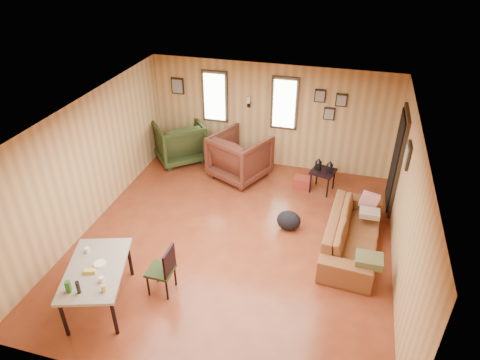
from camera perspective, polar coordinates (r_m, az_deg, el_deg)
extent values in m
cube|color=brown|center=(7.85, -0.79, -8.10)|extent=(5.50, 6.00, 0.02)
cube|color=#997C5B|center=(6.59, -0.94, 8.39)|extent=(5.50, 6.00, 0.02)
cube|color=tan|center=(9.75, 4.14, 8.47)|extent=(5.50, 0.02, 2.40)
cube|color=tan|center=(5.01, -11.03, -18.40)|extent=(5.50, 0.02, 2.40)
cube|color=tan|center=(8.26, -19.60, 2.16)|extent=(0.02, 6.00, 2.40)
cube|color=tan|center=(7.01, 21.40, -3.72)|extent=(0.02, 6.00, 2.40)
cube|color=black|center=(9.90, -3.35, 11.03)|extent=(0.60, 0.05, 1.20)
cube|color=#E0F2D1|center=(9.87, -3.42, 10.96)|extent=(0.48, 0.04, 1.06)
cube|color=black|center=(9.54, 5.96, 10.11)|extent=(0.60, 0.05, 1.20)
cube|color=#E0F2D1|center=(9.50, 5.91, 10.02)|extent=(0.48, 0.04, 1.06)
cube|color=black|center=(9.71, 1.19, 10.02)|extent=(0.07, 0.05, 0.12)
cylinder|color=silver|center=(9.60, 1.11, 10.62)|extent=(0.07, 0.07, 0.14)
cube|color=black|center=(8.78, 20.24, 2.33)|extent=(0.06, 1.00, 2.05)
cube|color=black|center=(8.78, 19.98, 2.37)|extent=(0.04, 0.82, 1.90)
cube|color=black|center=(9.37, 10.64, 10.97)|extent=(0.24, 0.04, 0.28)
cube|color=#9E998C|center=(9.34, 10.62, 10.91)|extent=(0.19, 0.02, 0.22)
cube|color=black|center=(9.36, 13.38, 10.32)|extent=(0.24, 0.04, 0.28)
cube|color=#9E998C|center=(9.33, 13.37, 10.26)|extent=(0.19, 0.02, 0.22)
cube|color=black|center=(9.49, 11.81, 8.65)|extent=(0.24, 0.04, 0.28)
cube|color=#9E998C|center=(9.46, 11.79, 8.58)|extent=(0.19, 0.02, 0.22)
cube|color=black|center=(10.16, -8.31, 12.31)|extent=(0.30, 0.04, 0.38)
cube|color=#9E998C|center=(10.13, -8.38, 12.25)|extent=(0.24, 0.02, 0.31)
cube|color=black|center=(7.49, 21.49, 3.09)|extent=(0.04, 0.34, 0.42)
cube|color=#9E998C|center=(7.49, 21.27, 3.12)|extent=(0.02, 0.27, 0.34)
imported|color=brown|center=(7.67, 14.94, -6.23)|extent=(0.80, 2.25, 0.86)
imported|color=#522418|center=(9.43, -0.01, 3.44)|extent=(1.43, 1.39, 1.13)
imported|color=#273217|center=(10.26, -8.16, 5.40)|extent=(1.44, 1.43, 1.08)
cube|color=black|center=(10.09, -2.62, 5.10)|extent=(0.58, 0.54, 0.04)
cube|color=black|center=(10.25, -2.58, 3.34)|extent=(0.53, 0.49, 0.03)
cylinder|color=black|center=(10.15, -4.16, 3.53)|extent=(0.04, 0.04, 0.51)
cylinder|color=black|center=(9.97, -1.93, 3.07)|extent=(0.04, 0.04, 0.51)
cylinder|color=black|center=(10.45, -3.22, 4.42)|extent=(0.04, 0.04, 0.51)
cylinder|color=black|center=(10.28, -1.03, 3.99)|extent=(0.04, 0.04, 0.51)
cube|color=#3B3027|center=(10.10, -3.22, 5.62)|extent=(0.10, 0.03, 0.12)
cube|color=#3B3027|center=(10.02, -2.14, 5.39)|extent=(0.09, 0.03, 0.11)
cube|color=black|center=(9.12, 11.04, 1.13)|extent=(0.58, 0.58, 0.04)
cylinder|color=black|center=(9.14, 9.37, -0.37)|extent=(0.04, 0.04, 0.47)
cylinder|color=black|center=(9.04, 11.60, -1.00)|extent=(0.04, 0.04, 0.47)
cylinder|color=black|center=(9.45, 10.23, 0.68)|extent=(0.04, 0.04, 0.47)
cylinder|color=black|center=(9.35, 12.39, 0.08)|extent=(0.04, 0.04, 0.47)
cube|color=black|center=(9.10, 10.38, 1.90)|extent=(0.13, 0.13, 0.17)
cone|color=black|center=(9.04, 10.46, 2.63)|extent=(0.17, 0.17, 0.09)
cube|color=black|center=(9.04, 11.84, 1.50)|extent=(0.13, 0.13, 0.17)
cone|color=black|center=(8.98, 11.93, 2.24)|extent=(0.17, 0.17, 0.09)
cube|color=maroon|center=(9.33, 8.32, -0.35)|extent=(0.37, 0.27, 0.26)
ellipsoid|color=black|center=(8.04, 6.52, -5.40)|extent=(0.50, 0.41, 0.39)
cube|color=#4E4E2B|center=(7.00, 16.82, -10.20)|extent=(0.42, 0.34, 0.14)
cube|color=#B81B30|center=(8.20, 16.86, -2.63)|extent=(0.37, 0.10, 0.37)
cube|color=gray|center=(8.05, 16.88, -4.27)|extent=(0.36, 0.27, 0.10)
cube|color=gray|center=(6.63, -18.73, -11.24)|extent=(1.18, 1.53, 0.05)
cylinder|color=black|center=(6.59, -22.45, -16.73)|extent=(0.07, 0.07, 0.65)
cylinder|color=black|center=(6.38, -16.42, -17.15)|extent=(0.07, 0.07, 0.65)
cylinder|color=black|center=(7.37, -19.76, -10.06)|extent=(0.07, 0.07, 0.65)
cylinder|color=black|center=(7.19, -14.48, -10.21)|extent=(0.07, 0.07, 0.65)
cylinder|color=silver|center=(6.36, -17.99, -12.50)|extent=(0.09, 0.09, 0.08)
cylinder|color=silver|center=(6.91, -19.68, -8.78)|extent=(0.09, 0.09, 0.08)
cube|color=#255B20|center=(6.34, -21.93, -13.03)|extent=(0.08, 0.08, 0.17)
cylinder|color=black|center=(6.26, -20.78, -13.24)|extent=(0.07, 0.07, 0.20)
cylinder|color=tan|center=(6.21, -17.74, -13.58)|extent=(0.08, 0.08, 0.11)
cylinder|color=silver|center=(6.67, -18.21, -10.53)|extent=(0.23, 0.23, 0.02)
cube|color=gold|center=(6.55, -19.38, -11.43)|extent=(0.18, 0.12, 0.05)
cube|color=#273217|center=(6.76, -10.55, -11.77)|extent=(0.39, 0.39, 0.05)
cube|color=black|center=(6.55, -9.42, -10.63)|extent=(0.04, 0.37, 0.42)
cylinder|color=black|center=(6.87, -12.15, -13.60)|extent=(0.03, 0.03, 0.40)
cylinder|color=black|center=(6.76, -9.72, -14.23)|extent=(0.03, 0.03, 0.40)
cylinder|color=black|center=(7.06, -10.99, -11.93)|extent=(0.03, 0.03, 0.40)
cylinder|color=black|center=(6.95, -8.63, -12.50)|extent=(0.03, 0.03, 0.40)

